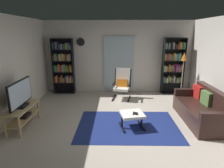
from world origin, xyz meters
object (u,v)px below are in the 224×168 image
tv_stand (23,114)px  television (21,94)px  bookshelf_near_sofa (173,65)px  leather_sofa (203,110)px  floor_lamp_by_shelf (184,61)px  cell_phone (136,114)px  bookshelf_near_tv (63,65)px  ottoman (132,116)px  wall_clock (81,42)px  lounge_armchair (122,83)px  tv_remote (134,113)px

tv_stand → television: bearing=-60.8°
television → bookshelf_near_sofa: bookshelf_near_sofa is taller
leather_sofa → floor_lamp_by_shelf: (0.07, 1.81, 0.95)m
leather_sofa → cell_phone: leather_sofa is taller
bookshelf_near_tv → ottoman: size_ratio=3.29×
television → cell_phone: television is taller
wall_clock → floor_lamp_by_shelf: bearing=-10.1°
ottoman → bookshelf_near_sofa: bearing=57.8°
bookshelf_near_tv → floor_lamp_by_shelf: 4.18m
bookshelf_near_tv → wall_clock: wall_clock is taller
bookshelf_near_tv → lounge_armchair: size_ratio=1.95×
television → leather_sofa: bearing=4.9°
tv_stand → wall_clock: wall_clock is taller
ottoman → wall_clock: size_ratio=2.08×
bookshelf_near_tv → bookshelf_near_sofa: 3.95m
leather_sofa → cell_phone: size_ratio=12.87×
bookshelf_near_tv → tv_remote: size_ratio=13.81×
leather_sofa → ottoman: bearing=-168.2°
television → floor_lamp_by_shelf: size_ratio=0.65×
bookshelf_near_tv → lounge_armchair: (2.12, -0.57, -0.52)m
television → lounge_armchair: (2.41, 2.07, -0.28)m
lounge_armchair → ottoman: (0.16, -2.07, -0.23)m
television → ottoman: bearing=-0.1°
lounge_armchair → floor_lamp_by_shelf: size_ratio=0.66×
television → leather_sofa: 4.42m
cell_phone → lounge_armchair: bearing=97.6°
lounge_armchair → cell_phone: size_ratio=7.30×
tv_remote → cell_phone: 0.06m
television → bookshelf_near_sofa: size_ratio=0.50×
ottoman → wall_clock: 3.60m
cell_phone → wall_clock: (-1.73, 2.85, 1.48)m
ottoman → floor_lamp_by_shelf: (1.88, 2.19, 0.95)m
television → tv_remote: 2.64m
bookshelf_near_tv → tv_remote: (2.31, -2.67, -0.68)m
ottoman → wall_clock: bearing=120.2°
bookshelf_near_tv → tv_stand: bearing=-96.5°
lounge_armchair → cell_phone: bearing=-83.2°
bookshelf_near_sofa → cell_phone: bookshelf_near_sofa is taller
bookshelf_near_tv → wall_clock: bearing=15.1°
television → wall_clock: bearing=71.6°
leather_sofa → wall_clock: (-3.45, 2.43, 1.55)m
television → bookshelf_near_tv: bookshelf_near_tv is taller
television → tv_remote: bearing=-0.8°
television → lounge_armchair: bearing=40.6°
tv_remote → cell_phone: (0.06, -0.01, -0.00)m
cell_phone → ottoman: bearing=158.2°
bookshelf_near_sofa → lounge_armchair: (-1.83, -0.59, -0.53)m
wall_clock → leather_sofa: bearing=-35.2°
bookshelf_near_sofa → lounge_armchair: bookshelf_near_sofa is taller
television → wall_clock: (0.93, 2.81, 1.04)m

